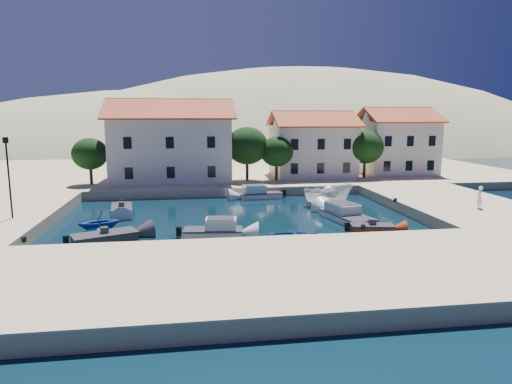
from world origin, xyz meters
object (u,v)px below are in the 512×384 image
at_px(building_left, 171,139).
at_px(boat_east, 328,205).
at_px(lamppost, 8,170).
at_px(building_mid, 312,143).
at_px(rowboat_south, 301,241).
at_px(cabin_cruiser_south, 213,231).
at_px(cabin_cruiser_east, 347,216).
at_px(building_right, 396,140).
at_px(pedestrian, 479,197).

relative_size(building_left, boat_east, 2.67).
xyz_separation_m(building_left, lamppost, (-11.50, -20.00, -1.18)).
bearing_deg(building_mid, rowboat_south, -106.79).
xyz_separation_m(building_mid, cabin_cruiser_south, (-14.29, -25.09, -4.75)).
bearing_deg(building_mid, lamppost, -144.55).
relative_size(building_mid, cabin_cruiser_south, 2.34).
height_order(lamppost, rowboat_south, lamppost).
xyz_separation_m(rowboat_south, boat_east, (5.94, 12.64, 0.00)).
bearing_deg(cabin_cruiser_east, cabin_cruiser_south, 94.40).
xyz_separation_m(building_left, building_right, (30.00, 2.00, -0.46)).
xyz_separation_m(building_left, pedestrian, (26.38, -21.86, -3.97)).
bearing_deg(lamppost, building_right, 27.93).
bearing_deg(rowboat_south, pedestrian, -71.11).
bearing_deg(building_left, building_mid, 3.18).
relative_size(building_mid, pedestrian, 5.45).
height_order(building_right, pedestrian, building_right).
height_order(lamppost, cabin_cruiser_east, lamppost).
xyz_separation_m(lamppost, cabin_cruiser_south, (15.21, -4.09, -4.28)).
relative_size(building_left, cabin_cruiser_east, 2.39).
distance_m(building_right, lamppost, 46.98).
height_order(building_mid, rowboat_south, building_mid).
relative_size(building_mid, rowboat_south, 2.33).
relative_size(building_mid, cabin_cruiser_east, 1.71).
bearing_deg(cabin_cruiser_south, building_right, 51.88).
relative_size(building_mid, boat_east, 1.90).
height_order(building_mid, boat_east, building_mid).
relative_size(lamppost, cabin_cruiser_south, 1.39).
height_order(building_right, cabin_cruiser_south, building_right).
height_order(boat_east, pedestrian, pedestrian).
relative_size(lamppost, boat_east, 1.13).
relative_size(cabin_cruiser_east, pedestrian, 3.19).
distance_m(building_mid, cabin_cruiser_south, 29.26).
bearing_deg(building_left, boat_east, -40.64).
bearing_deg(pedestrian, boat_east, -71.72).
bearing_deg(boat_east, lamppost, 89.57).
height_order(building_left, cabin_cruiser_east, building_left).
bearing_deg(rowboat_south, building_left, 24.92).
height_order(building_mid, building_right, building_right).
relative_size(building_mid, lamppost, 1.69).
distance_m(building_mid, pedestrian, 24.57).
relative_size(building_left, building_mid, 1.40).
relative_size(cabin_cruiser_south, cabin_cruiser_east, 0.73).
height_order(building_mid, cabin_cruiser_south, building_mid).
distance_m(cabin_cruiser_south, boat_east, 16.03).
xyz_separation_m(building_mid, lamppost, (-29.50, -21.00, -0.47)).
bearing_deg(pedestrian, building_right, -132.22).
relative_size(building_right, boat_east, 1.71).
xyz_separation_m(building_mid, building_right, (12.00, 1.00, 0.25)).
bearing_deg(building_right, rowboat_south, -125.65).
relative_size(rowboat_south, pedestrian, 2.34).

